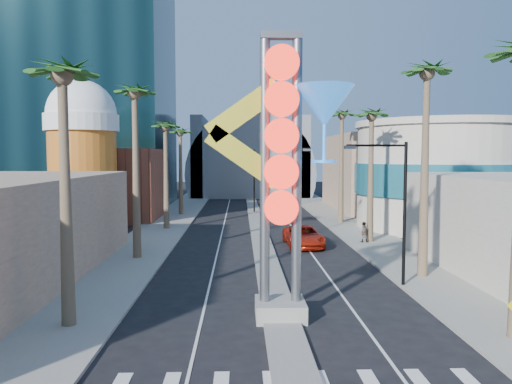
% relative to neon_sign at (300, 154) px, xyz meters
% --- Properties ---
extents(ground, '(240.00, 240.00, 0.00)m').
position_rel_neon_sign_xyz_m(ground, '(-0.82, -2.96, -7.31)').
color(ground, black).
rests_on(ground, ground).
extents(sidewalk_west, '(5.00, 100.00, 0.15)m').
position_rel_neon_sign_xyz_m(sidewalk_west, '(-10.32, 32.04, -7.23)').
color(sidewalk_west, gray).
rests_on(sidewalk_west, ground).
extents(sidewalk_east, '(5.00, 100.00, 0.15)m').
position_rel_neon_sign_xyz_m(sidewalk_east, '(8.68, 32.04, -7.23)').
color(sidewalk_east, gray).
rests_on(sidewalk_east, ground).
extents(median, '(1.60, 84.00, 0.15)m').
position_rel_neon_sign_xyz_m(median, '(-0.82, 35.04, -7.23)').
color(median, gray).
rests_on(median, ground).
extents(hotel_tower, '(20.00, 20.00, 50.00)m').
position_rel_neon_sign_xyz_m(hotel_tower, '(-22.82, 49.04, 17.69)').
color(hotel_tower, black).
rests_on(hotel_tower, ground).
extents(brick_filler_west, '(10.00, 10.00, 8.00)m').
position_rel_neon_sign_xyz_m(brick_filler_west, '(-16.82, 35.04, -3.31)').
color(brick_filler_west, brown).
rests_on(brick_filler_west, ground).
extents(filler_east, '(10.00, 20.00, 10.00)m').
position_rel_neon_sign_xyz_m(filler_east, '(15.18, 45.04, -2.31)').
color(filler_east, '#9F7C66').
rests_on(filler_east, ground).
extents(beer_mug, '(7.00, 7.00, 14.50)m').
position_rel_neon_sign_xyz_m(beer_mug, '(-17.82, 27.04, 0.54)').
color(beer_mug, '#B47018').
rests_on(beer_mug, ground).
extents(turquoise_building, '(16.60, 16.60, 10.60)m').
position_rel_neon_sign_xyz_m(turquoise_building, '(17.18, 27.04, -2.06)').
color(turquoise_building, '#BEB2A1').
rests_on(turquoise_building, ground).
extents(canopy, '(22.00, 16.00, 22.00)m').
position_rel_neon_sign_xyz_m(canopy, '(-0.82, 69.04, -3.00)').
color(canopy, slate).
rests_on(canopy, ground).
extents(neon_sign, '(6.53, 2.60, 12.55)m').
position_rel_neon_sign_xyz_m(neon_sign, '(0.00, 0.00, 0.00)').
color(neon_sign, gray).
rests_on(neon_sign, ground).
extents(streetlight_0, '(3.79, 0.25, 8.00)m').
position_rel_neon_sign_xyz_m(streetlight_0, '(-0.27, 17.04, -2.43)').
color(streetlight_0, black).
rests_on(streetlight_0, ground).
extents(streetlight_1, '(3.79, 0.25, 8.00)m').
position_rel_neon_sign_xyz_m(streetlight_1, '(-1.36, 41.04, -2.43)').
color(streetlight_1, black).
rests_on(streetlight_1, ground).
extents(streetlight_2, '(3.45, 0.25, 8.00)m').
position_rel_neon_sign_xyz_m(streetlight_2, '(5.91, 5.04, -2.47)').
color(streetlight_2, black).
rests_on(streetlight_2, ground).
extents(palm_0, '(2.40, 2.40, 11.70)m').
position_rel_neon_sign_xyz_m(palm_0, '(-9.82, -0.96, 2.62)').
color(palm_0, brown).
rests_on(palm_0, ground).
extents(palm_1, '(2.40, 2.40, 12.70)m').
position_rel_neon_sign_xyz_m(palm_1, '(-9.82, 13.04, 3.52)').
color(palm_1, brown).
rests_on(palm_1, ground).
extents(palm_2, '(2.40, 2.40, 11.20)m').
position_rel_neon_sign_xyz_m(palm_2, '(-9.82, 27.04, 2.17)').
color(palm_2, brown).
rests_on(palm_2, ground).
extents(palm_3, '(2.40, 2.40, 11.20)m').
position_rel_neon_sign_xyz_m(palm_3, '(-9.82, 39.04, 2.17)').
color(palm_3, brown).
rests_on(palm_3, ground).
extents(palm_5, '(2.40, 2.40, 13.20)m').
position_rel_neon_sign_xyz_m(palm_5, '(8.18, 7.04, 3.96)').
color(palm_5, brown).
rests_on(palm_5, ground).
extents(palm_6, '(2.40, 2.40, 11.70)m').
position_rel_neon_sign_xyz_m(palm_6, '(8.18, 19.04, 2.62)').
color(palm_6, brown).
rests_on(palm_6, ground).
extents(palm_7, '(2.40, 2.40, 12.70)m').
position_rel_neon_sign_xyz_m(palm_7, '(8.18, 31.04, 3.52)').
color(palm_7, brown).
rests_on(palm_7, ground).
extents(red_pickup, '(3.02, 6.05, 1.65)m').
position_rel_neon_sign_xyz_m(red_pickup, '(2.47, 17.60, -6.48)').
color(red_pickup, '#B7210E').
rests_on(red_pickup, ground).
extents(pedestrian_b, '(0.92, 0.79, 1.66)m').
position_rel_neon_sign_xyz_m(pedestrian_b, '(7.53, 18.58, -6.33)').
color(pedestrian_b, gray).
rests_on(pedestrian_b, sidewalk_east).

